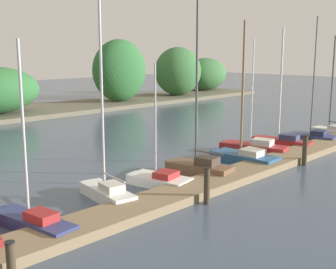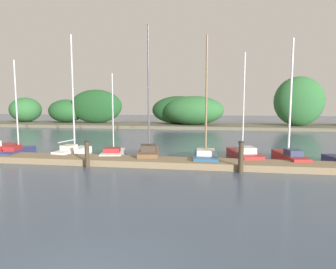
% 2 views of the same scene
% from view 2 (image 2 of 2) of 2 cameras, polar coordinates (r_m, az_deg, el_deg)
% --- Properties ---
extents(dock_pier, '(27.73, 1.80, 0.35)m').
position_cam_2_polar(dock_pier, '(16.14, 0.60, -5.54)').
color(dock_pier, '#847051').
rests_on(dock_pier, ground).
extents(far_shore, '(68.72, 8.46, 7.00)m').
position_cam_2_polar(far_shore, '(42.10, 9.62, 4.67)').
color(far_shore, '#66604C').
rests_on(far_shore, ground).
extents(sailboat_1, '(1.36, 3.72, 6.20)m').
position_cam_2_polar(sailboat_1, '(21.38, -27.46, -2.84)').
color(sailboat_1, navy).
rests_on(sailboat_1, ground).
extents(sailboat_2, '(1.41, 3.34, 7.78)m').
position_cam_2_polar(sailboat_2, '(20.04, -18.09, -2.70)').
color(sailboat_2, white).
rests_on(sailboat_2, ground).
extents(sailboat_3, '(1.78, 3.09, 5.31)m').
position_cam_2_polar(sailboat_3, '(18.86, -10.69, -3.58)').
color(sailboat_3, white).
rests_on(sailboat_3, ground).
extents(sailboat_4, '(1.67, 3.44, 8.10)m').
position_cam_2_polar(sailboat_4, '(17.90, -3.80, -3.41)').
color(sailboat_4, brown).
rests_on(sailboat_4, ground).
extents(sailboat_5, '(1.47, 3.83, 7.32)m').
position_cam_2_polar(sailboat_5, '(17.35, 7.40, -3.98)').
color(sailboat_5, '#285684').
rests_on(sailboat_5, ground).
extents(sailboat_6, '(1.94, 4.02, 6.46)m').
position_cam_2_polar(sailboat_6, '(18.31, 14.57, -3.76)').
color(sailboat_6, maroon).
rests_on(sailboat_6, ground).
extents(sailboat_7, '(1.46, 3.87, 7.14)m').
position_cam_2_polar(sailboat_7, '(18.48, 22.73, -3.67)').
color(sailboat_7, maroon).
rests_on(sailboat_7, ground).
extents(mooring_piling_1, '(0.27, 0.27, 1.44)m').
position_cam_2_polar(mooring_piling_1, '(16.15, -15.62, -3.77)').
color(mooring_piling_1, '#3D3323').
rests_on(mooring_piling_1, ground).
extents(mooring_piling_2, '(0.29, 0.29, 1.57)m').
position_cam_2_polar(mooring_piling_2, '(14.85, 14.15, -4.33)').
color(mooring_piling_2, '#3D3323').
rests_on(mooring_piling_2, ground).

